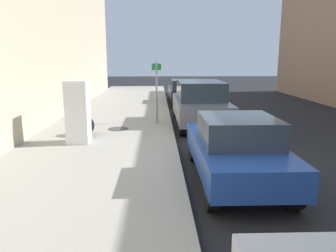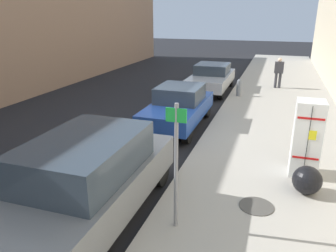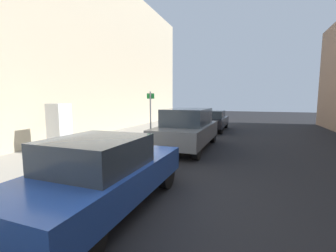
# 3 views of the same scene
# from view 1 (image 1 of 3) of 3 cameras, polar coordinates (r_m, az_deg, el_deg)

# --- Properties ---
(ground_plane) EXTENTS (80.00, 80.00, 0.00)m
(ground_plane) POSITION_cam_1_polar(r_m,az_deg,el_deg) (8.01, 13.54, -7.75)
(ground_plane) COLOR black
(sidewalk_slab) EXTENTS (4.61, 44.00, 0.15)m
(sidewalk_slab) POSITION_cam_1_polar(r_m,az_deg,el_deg) (7.90, -14.67, -7.53)
(sidewalk_slab) COLOR #9E998E
(sidewalk_slab) RESTS_ON ground
(discarded_refrigerator) EXTENTS (0.63, 0.64, 1.84)m
(discarded_refrigerator) POSITION_cam_1_polar(r_m,az_deg,el_deg) (10.00, -15.42, 2.37)
(discarded_refrigerator) COLOR white
(discarded_refrigerator) RESTS_ON sidewalk_slab
(manhole_cover) EXTENTS (0.70, 0.70, 0.02)m
(manhole_cover) POSITION_cam_1_polar(r_m,az_deg,el_deg) (11.78, -8.67, -0.48)
(manhole_cover) COLOR #47443F
(manhole_cover) RESTS_ON sidewalk_slab
(street_sign_post) EXTENTS (0.36, 0.07, 2.35)m
(street_sign_post) POSITION_cam_1_polar(r_m,az_deg,el_deg) (12.61, -1.99, 6.51)
(street_sign_post) COLOR slate
(street_sign_post) RESTS_ON sidewalk_slab
(trash_bag) EXTENTS (0.62, 0.62, 0.62)m
(trash_bag) POSITION_cam_1_polar(r_m,az_deg,el_deg) (11.03, -14.29, 0.06)
(trash_bag) COLOR black
(trash_bag) RESTS_ON sidewalk_slab
(parked_hatchback_blue) EXTENTS (1.71, 4.03, 1.44)m
(parked_hatchback_blue) POSITION_cam_1_polar(r_m,az_deg,el_deg) (7.19, 11.70, -3.77)
(parked_hatchback_blue) COLOR #23479E
(parked_hatchback_blue) RESTS_ON ground
(parked_suv_gray) EXTENTS (1.92, 4.70, 1.74)m
(parked_suv_gray) POSITION_cam_1_polar(r_m,az_deg,el_deg) (12.95, 5.58, 4.05)
(parked_suv_gray) COLOR slate
(parked_suv_gray) RESTS_ON ground
(parked_sedan_dark) EXTENTS (1.90, 4.41, 1.39)m
(parked_sedan_dark) POSITION_cam_1_polar(r_m,az_deg,el_deg) (19.16, 3.15, 6.09)
(parked_sedan_dark) COLOR black
(parked_sedan_dark) RESTS_ON ground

